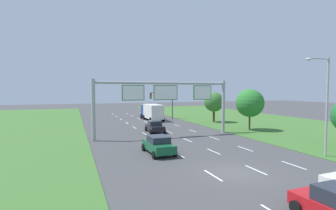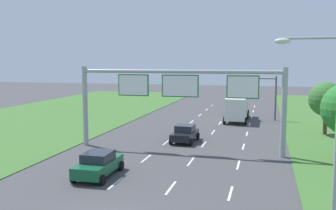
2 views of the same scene
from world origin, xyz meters
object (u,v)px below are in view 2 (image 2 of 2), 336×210
car_near_red (185,134)px  car_lead_silver (98,164)px  sign_gantry (179,92)px  street_lamp (328,122)px  box_truck (237,107)px  traffic_light_mast (260,90)px  roadside_tree_far (326,99)px

car_near_red → car_lead_silver: (-3.23, -11.62, 0.04)m
car_near_red → car_lead_silver: car_lead_silver is taller
sign_gantry → street_lamp: street_lamp is taller
car_lead_silver → box_truck: bearing=73.6°
sign_gantry → street_lamp: size_ratio=2.03×
traffic_light_mast → roadside_tree_far: traffic_light_mast is taller
car_near_red → box_truck: (3.70, 13.98, 0.88)m
car_lead_silver → roadside_tree_far: size_ratio=0.81×
street_lamp → car_lead_silver: bearing=155.0°
box_truck → street_lamp: street_lamp is taller
car_near_red → roadside_tree_far: (13.03, 6.81, 2.85)m
car_near_red → roadside_tree_far: 14.97m
box_truck → sign_gantry: bearing=-100.9°
car_lead_silver → roadside_tree_far: bearing=47.4°
street_lamp → roadside_tree_far: street_lamp is taller
box_truck → roadside_tree_far: roadside_tree_far is taller
traffic_light_mast → roadside_tree_far: size_ratio=1.04×
car_lead_silver → street_lamp: (12.79, -5.95, 4.26)m
car_near_red → traffic_light_mast: bearing=69.5°
car_near_red → sign_gantry: (0.26, -3.49, 4.14)m
roadside_tree_far → car_lead_silver: bearing=-131.4°
box_truck → roadside_tree_far: bearing=-37.3°
car_near_red → roadside_tree_far: bearing=30.0°
sign_gantry → car_lead_silver: bearing=-113.2°
car_near_red → box_truck: box_truck is taller
car_lead_silver → box_truck: size_ratio=0.53×
sign_gantry → traffic_light_mast: 19.66m
car_near_red → roadside_tree_far: roadside_tree_far is taller
car_lead_silver → traffic_light_mast: size_ratio=0.77×
car_lead_silver → box_truck: box_truck is taller
car_lead_silver → sign_gantry: (3.49, 8.13, 4.11)m
car_lead_silver → sign_gantry: size_ratio=0.25×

